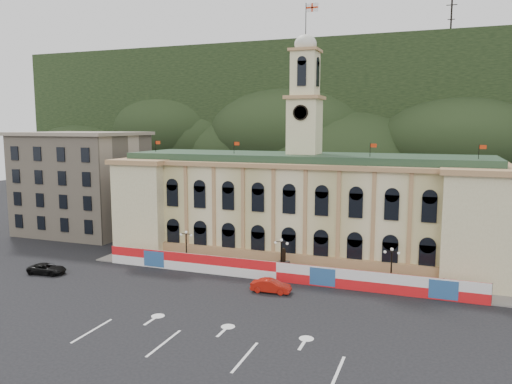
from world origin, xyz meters
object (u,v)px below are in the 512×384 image
(statue, at_px, (283,266))
(red_sedan, at_px, (271,286))
(black_suv, at_px, (47,269))
(lamp_center, at_px, (281,254))

(statue, bearing_deg, red_sedan, -84.47)
(black_suv, bearing_deg, lamp_center, -79.15)
(statue, distance_m, black_suv, 31.72)
(lamp_center, bearing_deg, red_sedan, -83.61)
(lamp_center, bearing_deg, black_suv, -161.98)
(statue, bearing_deg, black_suv, -160.26)
(red_sedan, bearing_deg, statue, 2.28)
(red_sedan, bearing_deg, lamp_center, 3.15)
(statue, xyz_separation_m, red_sedan, (0.71, -7.32, -0.40))
(statue, distance_m, red_sedan, 7.37)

